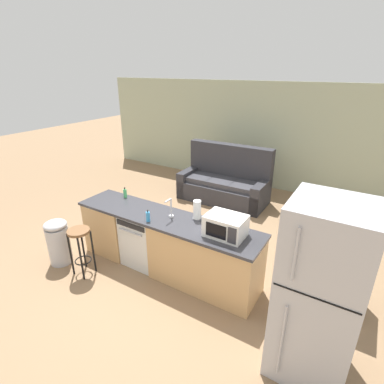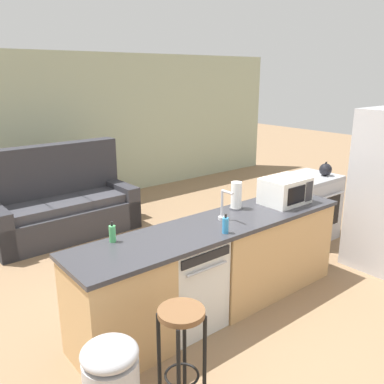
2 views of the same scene
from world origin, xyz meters
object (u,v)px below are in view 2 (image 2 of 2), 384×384
(kettle, at_px, (326,170))
(microwave, at_px, (285,191))
(dish_soap_bottle, at_px, (112,234))
(stove_range, at_px, (307,207))
(paper_towel_roll, at_px, (236,196))
(bar_stool, at_px, (182,336))
(soap_bottle, at_px, (225,225))
(couch, at_px, (61,207))
(dishwasher, at_px, (185,282))

(kettle, bearing_deg, microwave, -163.15)
(microwave, height_order, dish_soap_bottle, microwave)
(stove_range, height_order, paper_towel_roll, paper_towel_roll)
(paper_towel_roll, distance_m, dish_soap_bottle, 1.41)
(paper_towel_roll, bearing_deg, bar_stool, -146.99)
(soap_bottle, distance_m, kettle, 2.57)
(soap_bottle, bearing_deg, kettle, 14.51)
(bar_stool, relative_size, couch, 0.37)
(kettle, distance_m, couch, 3.76)
(paper_towel_roll, xyz_separation_m, couch, (-0.84, 2.69, -0.64))
(kettle, relative_size, couch, 0.10)
(dish_soap_bottle, bearing_deg, kettle, 3.30)
(soap_bottle, distance_m, dish_soap_bottle, 0.97)
(dishwasher, bearing_deg, soap_bottle, -37.85)
(couch, bearing_deg, bar_stool, -99.28)
(microwave, bearing_deg, stove_range, 24.05)
(microwave, relative_size, kettle, 2.44)
(stove_range, bearing_deg, bar_stool, -158.20)
(dishwasher, height_order, bar_stool, dishwasher)
(stove_range, bearing_deg, soap_bottle, -161.64)
(bar_stool, distance_m, couch, 3.67)
(dishwasher, xyz_separation_m, bar_stool, (-0.60, -0.73, 0.11))
(stove_range, bearing_deg, paper_towel_roll, -168.77)
(dishwasher, relative_size, microwave, 1.68)
(soap_bottle, bearing_deg, dish_soap_bottle, 152.26)
(dishwasher, distance_m, stove_range, 2.66)
(couch, bearing_deg, paper_towel_roll, -72.76)
(soap_bottle, height_order, couch, couch)
(soap_bottle, relative_size, dish_soap_bottle, 1.00)
(stove_range, xyz_separation_m, bar_stool, (-3.20, -1.28, 0.08))
(microwave, height_order, soap_bottle, microwave)
(microwave, bearing_deg, bar_stool, -159.65)
(stove_range, bearing_deg, dish_soap_bottle, -174.27)
(dishwasher, relative_size, bar_stool, 1.14)
(bar_stool, bearing_deg, stove_range, 21.80)
(microwave, xyz_separation_m, bar_stool, (-1.97, -0.73, -0.50))
(dish_soap_bottle, bearing_deg, dishwasher, -21.88)
(dish_soap_bottle, bearing_deg, bar_stool, -91.39)
(soap_bottle, distance_m, couch, 3.18)
(stove_range, bearing_deg, microwave, -155.95)
(kettle, bearing_deg, stove_range, 143.32)
(microwave, distance_m, soap_bottle, 1.11)
(paper_towel_roll, xyz_separation_m, kettle, (1.94, 0.23, -0.05))
(couch, bearing_deg, soap_bottle, -84.69)
(dishwasher, relative_size, soap_bottle, 4.77)
(stove_range, distance_m, bar_stool, 3.44)
(stove_range, relative_size, soap_bottle, 5.11)
(stove_range, distance_m, dish_soap_bottle, 3.23)
(dishwasher, relative_size, couch, 0.42)
(dishwasher, bearing_deg, couch, 90.10)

